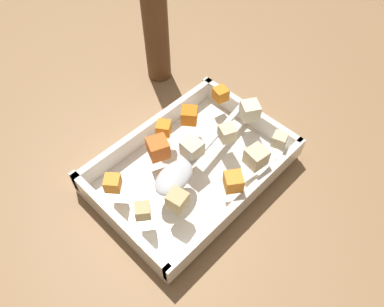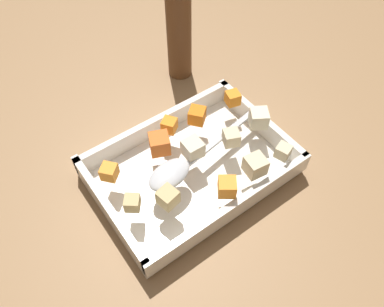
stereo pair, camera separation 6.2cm
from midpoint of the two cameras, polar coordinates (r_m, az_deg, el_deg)
ground_plane at (r=0.69m, az=-1.71°, el=-2.30°), size 4.00×4.00×0.00m
baking_dish at (r=0.66m, az=-2.69°, el=-2.71°), size 0.33×0.23×0.05m
carrot_chunk_center at (r=0.63m, az=-7.98°, el=0.66°), size 0.04×0.04×0.03m
carrot_chunk_near_left at (r=0.66m, az=-7.00°, el=3.62°), size 0.03×0.03×0.02m
carrot_chunk_heap_side at (r=0.71m, az=1.82°, el=8.82°), size 0.03×0.03×0.02m
carrot_chunk_corner_sw at (r=0.61m, az=-14.80°, el=-4.54°), size 0.03×0.03×0.02m
carrot_chunk_corner_se at (r=0.67m, az=-3.06°, el=5.61°), size 0.04×0.04×0.03m
carrot_chunk_corner_ne at (r=0.59m, az=3.25°, el=-4.45°), size 0.04×0.04×0.03m
potato_chunk_front_center at (r=0.57m, az=-5.35°, el=-7.23°), size 0.03×0.03×0.03m
potato_chunk_heap_top at (r=0.62m, az=6.83°, el=-0.71°), size 0.04×0.04×0.03m
potato_chunk_under_handle at (r=0.65m, az=10.41°, el=1.87°), size 0.03×0.03×0.02m
potato_chunk_far_left at (r=0.68m, az=6.16°, el=6.29°), size 0.04×0.04×0.03m
potato_chunk_rim_edge at (r=0.65m, az=2.61°, el=2.96°), size 0.03×0.03×0.03m
potato_chunk_mid_right at (r=0.57m, az=-10.60°, el=-8.72°), size 0.03×0.03×0.02m
parsnip_chunk_mid_left at (r=0.63m, az=-3.13°, el=0.81°), size 0.03×0.03×0.03m
serving_spoon at (r=0.60m, az=-4.88°, el=-2.95°), size 0.26×0.07×0.02m
pepper_mill at (r=0.79m, az=-7.80°, el=17.72°), size 0.05×0.05×0.24m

